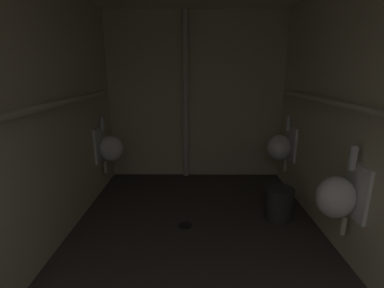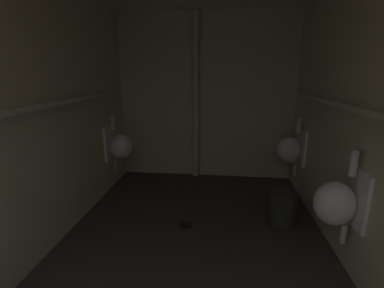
{
  "view_description": "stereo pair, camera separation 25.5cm",
  "coord_description": "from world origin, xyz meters",
  "px_view_note": "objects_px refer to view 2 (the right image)",
  "views": [
    {
      "loc": [
        -0.03,
        0.02,
        1.54
      ],
      "look_at": [
        -0.04,
        2.49,
        0.88
      ],
      "focal_mm": 25.22,
      "sensor_mm": 36.0,
      "label": 1
    },
    {
      "loc": [
        0.22,
        0.02,
        1.54
      ],
      "look_at": [
        -0.04,
        2.49,
        0.88
      ],
      "focal_mm": 25.22,
      "sensor_mm": 36.0,
      "label": 2
    }
  ],
  "objects_px": {
    "urinal_right_mid": "(338,202)",
    "waste_bin": "(283,207)",
    "urinal_left_mid": "(119,145)",
    "floor_drain": "(186,224)",
    "urinal_right_far": "(291,149)",
    "standpipe_back_wall": "(196,99)"
  },
  "relations": [
    {
      "from": "urinal_left_mid",
      "to": "floor_drain",
      "type": "distance_m",
      "value": 1.44
    },
    {
      "from": "urinal_right_mid",
      "to": "standpipe_back_wall",
      "type": "distance_m",
      "value": 2.34
    },
    {
      "from": "standpipe_back_wall",
      "to": "floor_drain",
      "type": "distance_m",
      "value": 1.79
    },
    {
      "from": "urinal_right_mid",
      "to": "urinal_right_far",
      "type": "bearing_deg",
      "value": 90.0
    },
    {
      "from": "waste_bin",
      "to": "standpipe_back_wall",
      "type": "bearing_deg",
      "value": 130.99
    },
    {
      "from": "floor_drain",
      "to": "urinal_left_mid",
      "type": "bearing_deg",
      "value": 139.62
    },
    {
      "from": "urinal_left_mid",
      "to": "urinal_right_mid",
      "type": "xyz_separation_m",
      "value": [
        2.22,
        -1.38,
        0.0
      ]
    },
    {
      "from": "urinal_right_far",
      "to": "waste_bin",
      "type": "relative_size",
      "value": 2.19
    },
    {
      "from": "urinal_right_far",
      "to": "waste_bin",
      "type": "height_order",
      "value": "urinal_right_far"
    },
    {
      "from": "urinal_right_mid",
      "to": "urinal_right_far",
      "type": "xyz_separation_m",
      "value": [
        0.0,
        1.44,
        0.0
      ]
    },
    {
      "from": "urinal_right_mid",
      "to": "urinal_right_far",
      "type": "relative_size",
      "value": 1.0
    },
    {
      "from": "urinal_right_mid",
      "to": "floor_drain",
      "type": "relative_size",
      "value": 5.39
    },
    {
      "from": "urinal_right_far",
      "to": "urinal_right_mid",
      "type": "bearing_deg",
      "value": -90.0
    },
    {
      "from": "urinal_right_mid",
      "to": "waste_bin",
      "type": "relative_size",
      "value": 2.19
    },
    {
      "from": "urinal_right_far",
      "to": "waste_bin",
      "type": "xyz_separation_m",
      "value": [
        -0.22,
        -0.74,
        -0.43
      ]
    },
    {
      "from": "urinal_left_mid",
      "to": "urinal_right_far",
      "type": "relative_size",
      "value": 1.0
    },
    {
      "from": "urinal_right_far",
      "to": "waste_bin",
      "type": "distance_m",
      "value": 0.88
    },
    {
      "from": "standpipe_back_wall",
      "to": "waste_bin",
      "type": "distance_m",
      "value": 1.87
    },
    {
      "from": "urinal_left_mid",
      "to": "urinal_right_far",
      "type": "xyz_separation_m",
      "value": [
        2.22,
        0.06,
        0.0
      ]
    },
    {
      "from": "urinal_left_mid",
      "to": "waste_bin",
      "type": "height_order",
      "value": "urinal_left_mid"
    },
    {
      "from": "urinal_right_mid",
      "to": "waste_bin",
      "type": "bearing_deg",
      "value": 107.14
    },
    {
      "from": "urinal_right_mid",
      "to": "waste_bin",
      "type": "height_order",
      "value": "urinal_right_mid"
    }
  ]
}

